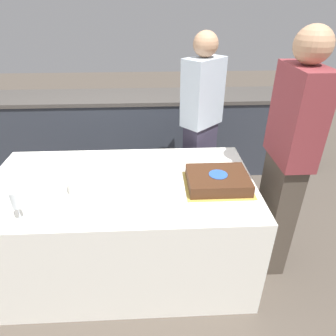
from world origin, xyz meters
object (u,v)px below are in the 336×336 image
at_px(cake, 218,180).
at_px(person_seated_right, 287,161).
at_px(wine_glass, 15,201).
at_px(plate_stack, 84,185).
at_px(person_cutting_cake, 201,128).

height_order(cake, person_seated_right, person_seated_right).
bearing_deg(wine_glass, plate_stack, 42.72).
relative_size(cake, person_seated_right, 0.25).
distance_m(cake, plate_stack, 0.87).
bearing_deg(person_cutting_cake, wine_glass, 0.26).
xyz_separation_m(plate_stack, person_cutting_cake, (0.87, 0.81, 0.04)).
relative_size(plate_stack, person_cutting_cake, 0.12).
xyz_separation_m(cake, wine_glass, (-1.18, -0.30, 0.09)).
relative_size(plate_stack, wine_glass, 1.07).
xyz_separation_m(cake, plate_stack, (-0.87, -0.02, 0.00)).
bearing_deg(wine_glass, person_seated_right, 12.66).
bearing_deg(person_cutting_cake, cake, 47.59).
height_order(cake, wine_glass, wine_glass).
xyz_separation_m(cake, person_seated_right, (0.48, 0.08, 0.09)).
bearing_deg(cake, wine_glass, -165.86).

